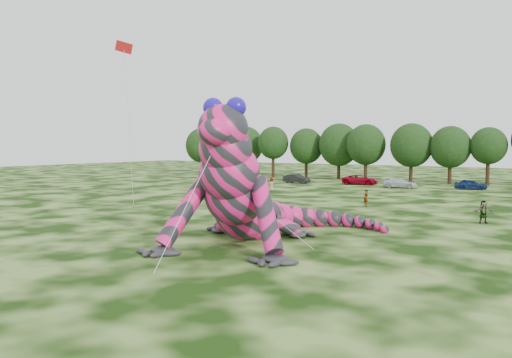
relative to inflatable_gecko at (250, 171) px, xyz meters
The scene contains 21 objects.
ground 8.08m from the inflatable_gecko, 29.00° to the right, with size 240.00×240.00×0.00m, color #16330A.
inflatable_gecko is the anchor object (origin of this frame).
flying_kite 18.37m from the inflatable_gecko, 165.62° to the left, with size 3.66×4.16×15.37m.
tree_0 74.12m from the inflatable_gecko, 131.00° to the left, with size 6.91×6.22×9.51m, color black, non-canonical shape.
tree_1 69.27m from the inflatable_gecko, 127.76° to the left, with size 6.74×6.07×9.81m, color black, non-canonical shape.
tree_2 66.73m from the inflatable_gecko, 123.76° to the left, with size 7.04×6.34×9.64m, color black, non-canonical shape.
tree_3 61.48m from the inflatable_gecko, 118.98° to the left, with size 5.81×5.23×9.44m, color black, non-canonical shape.
tree_4 60.28m from the inflatable_gecko, 113.16° to the left, with size 6.22×5.60×9.06m, color black, non-canonical shape.
tree_5 57.77m from the inflatable_gecko, 107.31° to the left, with size 7.16×6.44×9.80m, color black, non-canonical shape.
tree_6 54.65m from the inflatable_gecko, 102.28° to the left, with size 6.52×5.86×9.49m, color black, non-canonical shape.
tree_7 53.68m from the inflatable_gecko, 94.43° to the left, with size 6.68×6.01×9.48m, color black, non-canonical shape.
tree_8 53.72m from the inflatable_gecko, 88.17° to the left, with size 6.14×5.53×8.94m, color black, non-canonical shape.
tree_9 54.51m from the inflatable_gecko, 82.62° to the left, with size 5.27×4.74×8.68m, color black, non-canonical shape.
car_0 53.34m from the inflatable_gecko, 122.11° to the left, with size 1.69×4.21×1.43m, color silver.
car_1 46.98m from the inflatable_gecko, 114.01° to the left, with size 1.52×4.35×1.43m, color black.
car_2 46.67m from the inflatable_gecko, 101.90° to the left, with size 2.50×5.42×1.51m, color maroon.
car_3 43.38m from the inflatable_gecko, 93.76° to the left, with size 1.90×4.67×1.36m, color silver.
car_4 46.02m from the inflatable_gecko, 82.37° to the left, with size 1.67×4.14×1.41m, color navy.
spectator_4 33.15m from the inflatable_gecko, 118.14° to the left, with size 0.85×0.56×1.75m, color gray.
spectator_0 20.38m from the inflatable_gecko, 88.48° to the left, with size 0.61×0.40×1.68m, color gray.
spectator_5 19.49m from the inflatable_gecko, 51.90° to the left, with size 1.64×0.52×1.77m, color gray.
Camera 1 is at (11.52, -23.53, 6.14)m, focal length 35.00 mm.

